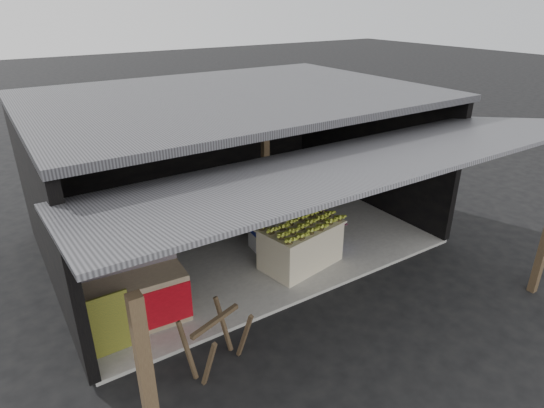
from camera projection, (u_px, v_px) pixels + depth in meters
ground at (311, 298)px, 7.60m from camera, size 80.00×80.00×0.00m
concrete_slab at (238, 237)px, 9.50m from camera, size 7.00×5.00×0.06m
shophouse at (227, 137)px, 8.89m from camera, size 7.40×7.29×3.02m
banana_table at (301, 245)px, 8.31m from camera, size 1.61×1.15×0.81m
banana_pile at (301, 221)px, 8.11m from camera, size 1.48×1.04×0.16m
white_crate at (274, 226)px, 8.86m from camera, size 0.90×0.65×0.94m
neighbor_stall at (137, 299)px, 6.74m from camera, size 1.48×0.74×1.49m
green_signboard at (109, 325)px, 6.20m from camera, size 0.60×0.11×0.90m
sawhorse at (216, 337)px, 5.97m from camera, size 0.90×0.90×0.81m
water_barrel at (332, 234)px, 9.03m from camera, size 0.32×0.32×0.48m
plastic_chair at (314, 189)px, 10.45m from camera, size 0.48×0.48×0.87m
magenta_rug at (307, 223)px, 10.03m from camera, size 1.59×1.13×0.01m
picture_frames at (179, 125)px, 10.46m from camera, size 1.62×0.04×0.46m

